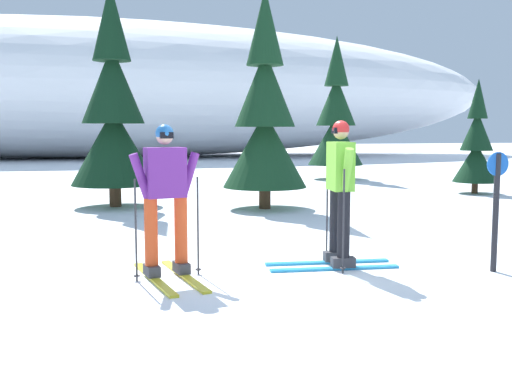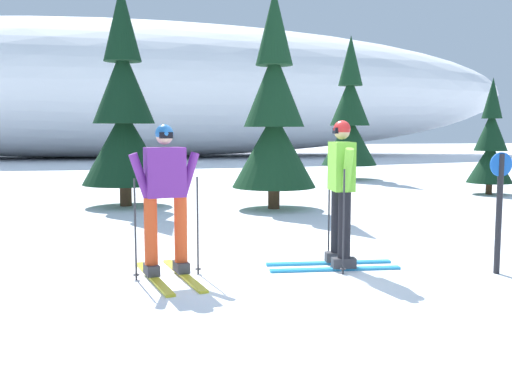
# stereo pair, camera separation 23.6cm
# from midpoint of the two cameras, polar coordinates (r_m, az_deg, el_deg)

# --- Properties ---
(ground_plane) EXTENTS (120.00, 120.00, 0.00)m
(ground_plane) POSITION_cam_midpoint_polar(r_m,az_deg,el_deg) (7.33, 2.52, -7.14)
(ground_plane) COLOR white
(skier_purple_jacket) EXTENTS (0.82, 1.62, 1.74)m
(skier_purple_jacket) POSITION_cam_midpoint_polar(r_m,az_deg,el_deg) (6.69, -9.81, -0.48)
(skier_purple_jacket) COLOR gold
(skier_purple_jacket) RESTS_ON ground
(skier_lime_jacket) EXTENTS (1.62, 0.81, 1.79)m
(skier_lime_jacket) POSITION_cam_midpoint_polar(r_m,az_deg,el_deg) (7.15, 7.22, 0.19)
(skier_lime_jacket) COLOR #2893CC
(skier_lime_jacket) RESTS_ON ground
(pine_tree_center_left) EXTENTS (1.86, 1.86, 4.83)m
(pine_tree_center_left) POSITION_cam_midpoint_polar(r_m,az_deg,el_deg) (13.15, -14.29, 7.38)
(pine_tree_center_left) COLOR #47301E
(pine_tree_center_left) RESTS_ON ground
(pine_tree_center) EXTENTS (1.79, 1.79, 4.63)m
(pine_tree_center) POSITION_cam_midpoint_polar(r_m,az_deg,el_deg) (12.41, 0.33, 7.27)
(pine_tree_center) COLOR #47301E
(pine_tree_center) RESTS_ON ground
(pine_tree_center_right) EXTENTS (1.87, 1.87, 4.85)m
(pine_tree_center_right) POSITION_cam_midpoint_polar(r_m,az_deg,el_deg) (20.24, 7.48, 7.02)
(pine_tree_center_right) COLOR #47301E
(pine_tree_center_right) RESTS_ON ground
(pine_tree_far_right) EXTENTS (1.17, 1.17, 3.02)m
(pine_tree_far_right) POSITION_cam_midpoint_polar(r_m,az_deg,el_deg) (16.45, 20.35, 4.26)
(pine_tree_far_right) COLOR #47301E
(pine_tree_far_right) RESTS_ON ground
(snow_ridge_background) EXTENTS (51.94, 15.87, 8.24)m
(snow_ridge_background) POSITION_cam_midpoint_polar(r_m,az_deg,el_deg) (37.42, -15.33, 9.59)
(snow_ridge_background) COLOR white
(snow_ridge_background) RESTS_ON ground
(trail_marker_post) EXTENTS (0.28, 0.07, 1.42)m
(trail_marker_post) POSITION_cam_midpoint_polar(r_m,az_deg,el_deg) (7.37, 21.57, -1.11)
(trail_marker_post) COLOR black
(trail_marker_post) RESTS_ON ground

